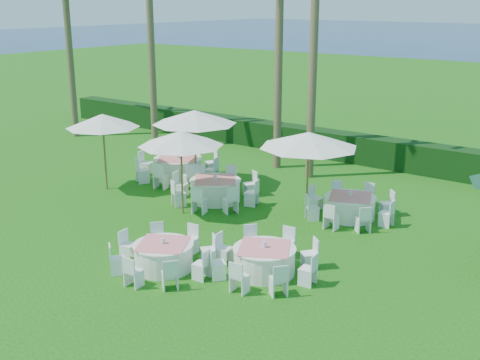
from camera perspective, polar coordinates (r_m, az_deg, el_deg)
The scene contains 15 objects.
ground at distance 17.76m, azimuth -8.59°, elevation -5.98°, with size 120.00×120.00×0.00m, color #14520E.
hedge at distance 26.97m, azimuth 9.55°, elevation 3.21°, with size 34.00×1.00×1.20m, color black.
banquet_table_b at distance 16.01m, azimuth -7.27°, elevation -7.10°, with size 2.79×2.79×0.86m.
banquet_table_c at distance 15.62m, azimuth 2.32°, elevation -7.55°, with size 2.87×2.87×0.88m.
banquet_table_d at distance 23.88m, azimuth -5.90°, elevation 1.20°, with size 3.33×3.33×1.01m.
banquet_table_e at distance 21.09m, azimuth -2.35°, elevation -0.91°, with size 3.12×3.12×0.95m.
banquet_table_f at distance 19.77m, azimuth 10.38°, elevation -2.48°, with size 2.90×2.90×0.89m.
umbrella_a at distance 22.42m, azimuth -12.90°, elevation 5.49°, with size 2.67×2.67×2.84m.
umbrella_b at distance 19.36m, azimuth -5.64°, elevation 3.94°, with size 2.77×2.77×2.78m.
umbrella_c at distance 22.22m, azimuth -4.33°, elevation 5.97°, with size 3.13×3.13×2.92m.
umbrella_d at distance 19.03m, azimuth 6.54°, elevation 3.81°, with size 3.15×3.15×2.83m.
palm_a at distance 28.61m, azimuth -8.48°, elevation 13.85°, with size 4.37×4.26×9.95m.
palm_b at distance 24.59m, azimuth 3.73°, elevation 13.75°, with size 4.40×4.13×10.13m.
palm_c at distance 23.25m, azimuth 7.13°, elevation 16.20°, with size 4.29×4.34×12.29m.
palm_f at distance 31.84m, azimuth -15.85°, elevation 11.68°, with size 4.29×4.35×7.79m.
Camera 1 is at (11.71, -11.48, 6.80)m, focal length 45.00 mm.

